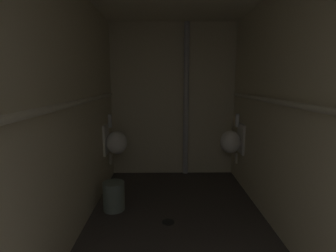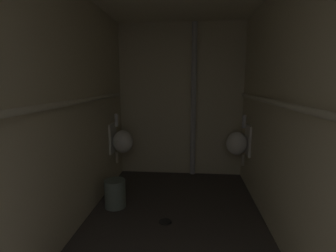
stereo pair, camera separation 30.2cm
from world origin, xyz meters
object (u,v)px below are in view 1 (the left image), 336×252
Objects in this scene: standpipe_back_wall at (186,101)px; waste_bin at (114,196)px; urinal_left_mid at (115,142)px; floor_drain at (168,222)px; urinal_right_mid at (232,141)px.

standpipe_back_wall is 1.88m from waste_bin.
urinal_left_mid is 0.31× the size of standpipe_back_wall.
waste_bin is (-0.66, 0.30, 0.17)m from floor_drain.
waste_bin reaches higher than floor_drain.
waste_bin is (-1.62, -0.78, -0.50)m from urinal_right_mid.
urinal_left_mid is at bearing 126.03° from floor_drain.
floor_drain is 0.74m from waste_bin.
urinal_left_mid is at bearing -156.60° from standpipe_back_wall.
standpipe_back_wall is 17.32× the size of floor_drain.
urinal_right_mid is 5.39× the size of floor_drain.
floor_drain is (-0.96, -1.08, -0.67)m from urinal_right_mid.
floor_drain is (-0.31, -1.51, -1.23)m from standpipe_back_wall.
standpipe_back_wall is 1.98m from floor_drain.
urinal_right_mid is at bearing 48.25° from floor_drain.
urinal_right_mid reaches higher than floor_drain.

